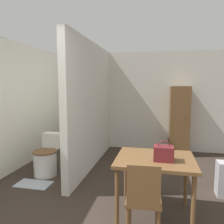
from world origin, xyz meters
name	(u,v)px	position (x,y,z in m)	size (l,w,h in m)	color
wall_back	(133,101)	(0.00, 4.14, 1.25)	(5.09, 0.12, 2.50)	silver
wall_left	(9,107)	(-2.11, 2.04, 1.25)	(0.12, 5.08, 2.50)	silver
partition_wall	(92,105)	(-0.68, 2.69, 1.25)	(0.12, 2.77, 2.50)	silver
dining_table	(155,165)	(0.64, 1.10, 0.67)	(0.95, 0.79, 0.76)	brown
wooden_chair	(143,199)	(0.53, 0.58, 0.49)	(0.39, 0.39, 0.89)	brown
toilet	(46,159)	(-1.36, 2.02, 0.30)	(0.44, 0.59, 0.74)	white
handbag	(164,153)	(0.74, 1.01, 0.85)	(0.23, 0.17, 0.25)	maroon
wooden_cabinet	(179,121)	(1.16, 3.83, 0.82)	(0.45, 0.48, 1.64)	brown
bath_mat	(34,184)	(-1.36, 1.57, 0.01)	(0.59, 0.33, 0.01)	#B2BCC6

